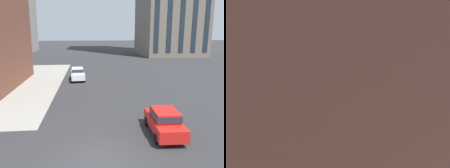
# 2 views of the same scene
# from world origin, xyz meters

# --- Properties ---
(ground_plane) EXTENTS (320.00, 320.00, 0.00)m
(ground_plane) POSITION_xyz_m (0.00, 0.00, 0.00)
(ground_plane) COLOR #2D2D30
(car_main_northbound_far) EXTENTS (2.18, 4.54, 1.68)m
(car_main_northbound_far) POSITION_xyz_m (-1.93, 20.67, 0.92)
(car_main_northbound_far) COLOR silver
(car_main_northbound_far) RESTS_ON ground
(car_main_southbound_near) EXTENTS (2.01, 4.46, 1.68)m
(car_main_southbound_near) POSITION_xyz_m (4.41, 2.57, 0.92)
(car_main_southbound_near) COLOR red
(car_main_southbound_near) RESTS_ON ground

